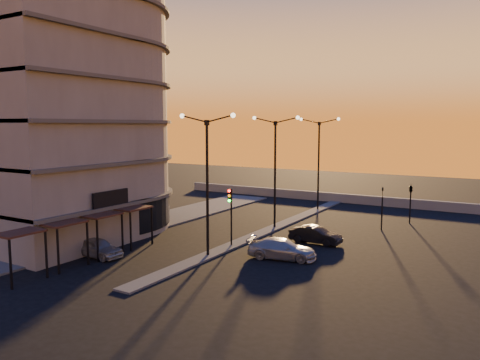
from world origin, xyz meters
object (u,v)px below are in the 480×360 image
car_wagon (282,249)px  car_sedan (315,235)px  streetlamp_mid (275,163)px  traffic_light_main (230,207)px  car_hatchback (98,248)px

car_wagon → car_sedan: bearing=-16.9°
streetlamp_mid → car_wagon: streetlamp_mid is taller
streetlamp_mid → traffic_light_main: size_ratio=2.24×
car_hatchback → streetlamp_mid: bearing=-22.7°
car_hatchback → car_wagon: bearing=-59.6°
car_hatchback → traffic_light_main: bearing=-41.3°
car_hatchback → car_sedan: 15.52m
traffic_light_main → car_sedan: size_ratio=1.10×
car_sedan → car_wagon: car_wagon is taller
streetlamp_mid → traffic_light_main: streetlamp_mid is taller
car_wagon → car_hatchback: bearing=106.6°
traffic_light_main → car_sedan: 6.76m
traffic_light_main → car_hatchback: 9.45m
car_sedan → car_wagon: (-0.40, -4.90, 0.02)m
car_hatchback → car_wagon: (10.73, 5.92, 0.02)m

